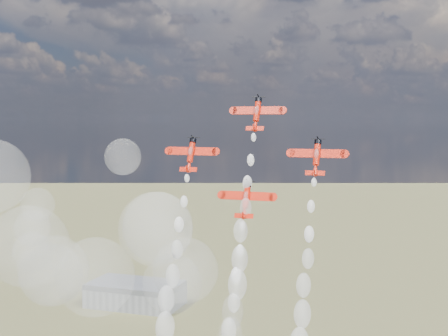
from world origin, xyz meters
name	(u,v)px	position (x,y,z in m)	size (l,w,h in m)	color
hangar	(135,294)	(-120.00, 180.00, 6.50)	(50.00, 28.00, 13.00)	gray
plane_lead	(257,113)	(0.35, 3.27, 103.98)	(10.79, 5.12, 7.28)	red
plane_left	(191,154)	(-13.03, -0.46, 95.40)	(10.79, 5.12, 7.28)	red
plane_right	(317,156)	(13.72, -0.46, 95.40)	(10.79, 5.12, 7.28)	red
plane_slot	(246,199)	(0.35, -4.19, 86.81)	(10.79, 5.12, 7.28)	red
smoke_trail_lead	(231,335)	(0.58, -14.50, 62.44)	(5.21, 22.91, 49.46)	white
drifted_smoke_cloud	(84,245)	(-54.92, 24.36, 68.22)	(73.76, 36.70, 49.23)	white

